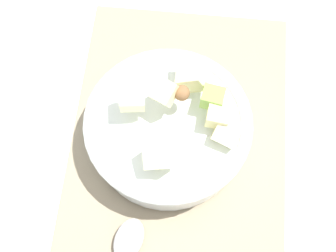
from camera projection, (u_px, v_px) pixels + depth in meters
name	position (u px, v px, depth m)	size (l,w,h in m)	color
ground_plane	(178.00, 149.00, 0.70)	(2.40, 2.40, 0.00)	silver
placemat	(178.00, 148.00, 0.70)	(0.46, 0.30, 0.01)	gray
salad_bowl	(169.00, 128.00, 0.66)	(0.22, 0.22, 0.12)	white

